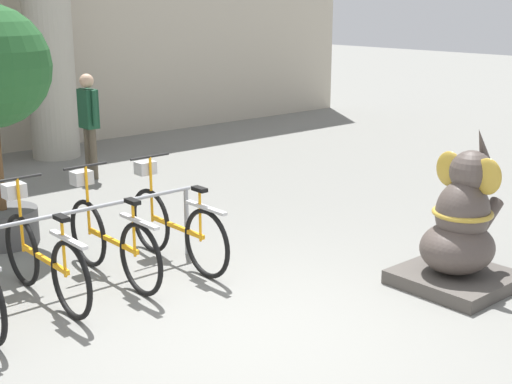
% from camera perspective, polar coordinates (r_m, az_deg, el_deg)
% --- Properties ---
extents(ground_plane, '(60.00, 60.00, 0.00)m').
position_cam_1_polar(ground_plane, '(6.14, 0.05, -11.15)').
color(ground_plane, slate).
extents(column_right, '(1.03, 1.03, 5.16)m').
position_cam_1_polar(column_right, '(12.98, -16.46, 14.11)').
color(column_right, '#ADA899').
rests_on(column_right, ground_plane).
extents(bike_rack, '(3.55, 0.05, 0.77)m').
position_cam_1_polar(bike_rack, '(6.95, -17.24, -3.32)').
color(bike_rack, gray).
rests_on(bike_rack, ground_plane).
extents(bicycle_2, '(0.48, 1.74, 1.10)m').
position_cam_1_polar(bicycle_2, '(6.89, -16.68, -4.97)').
color(bicycle_2, black).
rests_on(bicycle_2, ground_plane).
extents(bicycle_3, '(0.48, 1.74, 1.10)m').
position_cam_1_polar(bicycle_3, '(7.24, -11.53, -3.66)').
color(bicycle_3, black).
rests_on(bicycle_3, ground_plane).
extents(bicycle_4, '(0.48, 1.74, 1.10)m').
position_cam_1_polar(bicycle_4, '(7.57, -6.49, -2.62)').
color(bicycle_4, black).
rests_on(bicycle_4, ground_plane).
extents(elephant_statue, '(1.01, 1.01, 1.57)m').
position_cam_1_polar(elephant_statue, '(7.20, 16.05, -3.17)').
color(elephant_statue, '#4C4742').
rests_on(elephant_statue, ground_plane).
extents(person_pedestrian, '(0.22, 0.47, 1.63)m').
position_cam_1_polar(person_pedestrian, '(11.35, -13.24, 5.89)').
color(person_pedestrian, brown).
rests_on(person_pedestrian, ground_plane).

